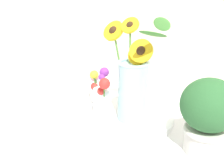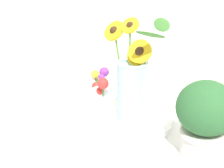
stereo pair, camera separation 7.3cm
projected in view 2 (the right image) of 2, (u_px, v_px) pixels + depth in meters
The scene contains 6 objects.
ground_plane at pixel (98, 129), 1.15m from camera, with size 6.00×6.00×0.00m, color silver.
serving_tray at pixel (112, 114), 1.24m from camera, with size 0.49×0.49×0.02m.
mason_jar_sunflowers at pixel (132, 83), 1.13m from camera, with size 0.28×0.22×0.38m.
vase_small_center at pixel (102, 97), 1.17m from camera, with size 0.09×0.10×0.19m.
vase_bulb_right at pixel (98, 88), 1.29m from camera, with size 0.07×0.08×0.15m.
potted_plant at pixel (205, 117), 0.95m from camera, with size 0.18×0.18×0.25m.
Camera 2 is at (0.57, -0.83, 0.59)m, focal length 50.00 mm.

